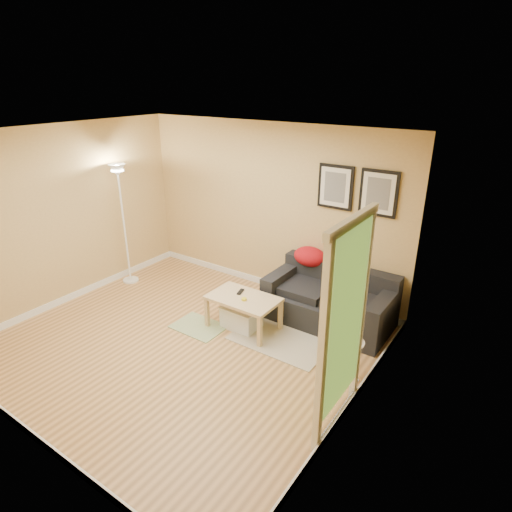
{
  "coord_description": "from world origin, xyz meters",
  "views": [
    {
      "loc": [
        3.44,
        -3.35,
        3.17
      ],
      "look_at": [
        0.55,
        0.85,
        1.05
      ],
      "focal_mm": 30.25,
      "sensor_mm": 36.0,
      "label": 1
    }
  ],
  "objects_px": {
    "storage_bin": "(241,317)",
    "sofa": "(329,298)",
    "floor_lamp": "(124,229)",
    "side_table": "(348,359)",
    "book_stack": "(351,337)",
    "coffee_table": "(244,313)"
  },
  "relations": [
    {
      "from": "side_table",
      "to": "book_stack",
      "type": "distance_m",
      "value": 0.28
    },
    {
      "from": "sofa",
      "to": "side_table",
      "type": "height_order",
      "value": "sofa"
    },
    {
      "from": "coffee_table",
      "to": "floor_lamp",
      "type": "height_order",
      "value": "floor_lamp"
    },
    {
      "from": "sofa",
      "to": "coffee_table",
      "type": "height_order",
      "value": "sofa"
    },
    {
      "from": "side_table",
      "to": "book_stack",
      "type": "xyz_separation_m",
      "value": [
        0.0,
        0.02,
        0.28
      ]
    },
    {
      "from": "sofa",
      "to": "storage_bin",
      "type": "distance_m",
      "value": 1.23
    },
    {
      "from": "coffee_table",
      "to": "floor_lamp",
      "type": "relative_size",
      "value": 0.48
    },
    {
      "from": "sofa",
      "to": "floor_lamp",
      "type": "distance_m",
      "value": 3.42
    },
    {
      "from": "side_table",
      "to": "floor_lamp",
      "type": "bearing_deg",
      "value": 175.82
    },
    {
      "from": "sofa",
      "to": "storage_bin",
      "type": "xyz_separation_m",
      "value": [
        -0.91,
        -0.8,
        -0.22
      ]
    },
    {
      "from": "sofa",
      "to": "floor_lamp",
      "type": "relative_size",
      "value": 0.86
    },
    {
      "from": "coffee_table",
      "to": "floor_lamp",
      "type": "bearing_deg",
      "value": -171.34
    },
    {
      "from": "sofa",
      "to": "floor_lamp",
      "type": "xyz_separation_m",
      "value": [
        -3.3,
        -0.69,
        0.56
      ]
    },
    {
      "from": "coffee_table",
      "to": "book_stack",
      "type": "relative_size",
      "value": 4.04
    },
    {
      "from": "sofa",
      "to": "storage_bin",
      "type": "height_order",
      "value": "sofa"
    },
    {
      "from": "side_table",
      "to": "floor_lamp",
      "type": "distance_m",
      "value": 4.09
    },
    {
      "from": "sofa",
      "to": "storage_bin",
      "type": "relative_size",
      "value": 3.36
    },
    {
      "from": "storage_bin",
      "to": "side_table",
      "type": "height_order",
      "value": "side_table"
    },
    {
      "from": "storage_bin",
      "to": "sofa",
      "type": "bearing_deg",
      "value": 41.31
    },
    {
      "from": "floor_lamp",
      "to": "side_table",
      "type": "bearing_deg",
      "value": -4.18
    },
    {
      "from": "storage_bin",
      "to": "floor_lamp",
      "type": "height_order",
      "value": "floor_lamp"
    },
    {
      "from": "side_table",
      "to": "book_stack",
      "type": "bearing_deg",
      "value": 84.56
    }
  ]
}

